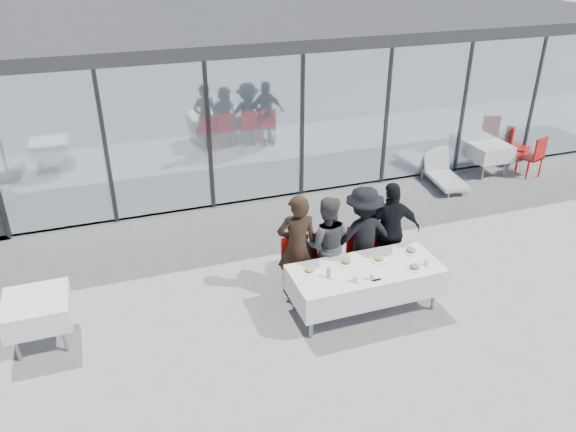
# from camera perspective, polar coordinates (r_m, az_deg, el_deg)

# --- Properties ---
(ground) EXTENTS (90.00, 90.00, 0.00)m
(ground) POSITION_cam_1_polar(r_m,az_deg,el_deg) (8.73, 4.25, -9.58)
(ground) COLOR gray
(ground) RESTS_ON ground
(pavilion) EXTENTS (14.80, 8.80, 3.44)m
(pavilion) POSITION_cam_1_polar(r_m,az_deg,el_deg) (15.63, -0.62, 16.02)
(pavilion) COLOR gray
(pavilion) RESTS_ON ground
(dining_table) EXTENTS (2.26, 0.96, 0.75)m
(dining_table) POSITION_cam_1_polar(r_m,az_deg,el_deg) (8.51, 7.85, -6.44)
(dining_table) COLOR silver
(dining_table) RESTS_ON ground
(diner_a) EXTENTS (0.72, 0.72, 1.73)m
(diner_a) POSITION_cam_1_polar(r_m,az_deg,el_deg) (8.62, 0.94, -3.10)
(diner_a) COLOR black
(diner_a) RESTS_ON ground
(diner_chair_a) EXTENTS (0.44, 0.44, 0.97)m
(diner_chair_a) POSITION_cam_1_polar(r_m,az_deg,el_deg) (8.80, 0.90, -4.91)
(diner_chair_a) COLOR #B3110B
(diner_chair_a) RESTS_ON ground
(diner_b) EXTENTS (1.00, 1.00, 1.62)m
(diner_b) POSITION_cam_1_polar(r_m,az_deg,el_deg) (8.81, 3.88, -2.87)
(diner_b) COLOR #444444
(diner_b) RESTS_ON ground
(diner_chair_b) EXTENTS (0.44, 0.44, 0.97)m
(diner_chair_b) POSITION_cam_1_polar(r_m,az_deg,el_deg) (8.95, 3.80, -4.36)
(diner_chair_b) COLOR #B3110B
(diner_chair_b) RESTS_ON ground
(diner_c) EXTENTS (1.14, 1.14, 1.68)m
(diner_c) POSITION_cam_1_polar(r_m,az_deg,el_deg) (9.03, 7.59, -2.02)
(diner_c) COLOR black
(diner_c) RESTS_ON ground
(diner_chair_c) EXTENTS (0.44, 0.44, 0.97)m
(diner_chair_c) POSITION_cam_1_polar(r_m,az_deg,el_deg) (9.19, 7.45, -3.64)
(diner_chair_c) COLOR #B3110B
(diner_chair_c) RESTS_ON ground
(diner_d) EXTENTS (1.14, 1.14, 1.69)m
(diner_d) POSITION_cam_1_polar(r_m,az_deg,el_deg) (9.25, 10.37, -1.50)
(diner_d) COLOR black
(diner_d) RESTS_ON ground
(diner_chair_d) EXTENTS (0.44, 0.44, 0.97)m
(diner_chair_d) POSITION_cam_1_polar(r_m,az_deg,el_deg) (9.40, 10.19, -3.10)
(diner_chair_d) COLOR #B3110B
(diner_chair_d) RESTS_ON ground
(plate_a) EXTENTS (0.25, 0.25, 0.07)m
(plate_a) POSITION_cam_1_polar(r_m,az_deg,el_deg) (8.22, 2.21, -5.52)
(plate_a) COLOR white
(plate_a) RESTS_ON dining_table
(plate_b) EXTENTS (0.25, 0.25, 0.07)m
(plate_b) POSITION_cam_1_polar(r_m,az_deg,el_deg) (8.46, 5.90, -4.64)
(plate_b) COLOR white
(plate_b) RESTS_ON dining_table
(plate_c) EXTENTS (0.25, 0.25, 0.07)m
(plate_c) POSITION_cam_1_polar(r_m,az_deg,el_deg) (8.59, 9.22, -4.31)
(plate_c) COLOR white
(plate_c) RESTS_ON dining_table
(plate_d) EXTENTS (0.25, 0.25, 0.07)m
(plate_d) POSITION_cam_1_polar(r_m,az_deg,el_deg) (8.89, 12.38, -3.45)
(plate_d) COLOR white
(plate_d) RESTS_ON dining_table
(plate_extra) EXTENTS (0.25, 0.25, 0.07)m
(plate_extra) POSITION_cam_1_polar(r_m,az_deg,el_deg) (8.49, 12.74, -5.08)
(plate_extra) COLOR white
(plate_extra) RESTS_ON dining_table
(juice_bottle) EXTENTS (0.06, 0.06, 0.16)m
(juice_bottle) POSITION_cam_1_polar(r_m,az_deg,el_deg) (8.09, 4.16, -5.73)
(juice_bottle) COLOR #99C953
(juice_bottle) RESTS_ON dining_table
(drinking_glasses) EXTENTS (1.25, 0.15, 0.10)m
(drinking_glasses) POSITION_cam_1_polar(r_m,az_deg,el_deg) (8.24, 9.87, -5.68)
(drinking_glasses) COLOR silver
(drinking_glasses) RESTS_ON dining_table
(folded_eyeglasses) EXTENTS (0.14, 0.03, 0.01)m
(folded_eyeglasses) POSITION_cam_1_polar(r_m,az_deg,el_deg) (8.14, 8.98, -6.42)
(folded_eyeglasses) COLOR black
(folded_eyeglasses) RESTS_ON dining_table
(spare_table_left) EXTENTS (0.86, 0.86, 0.74)m
(spare_table_left) POSITION_cam_1_polar(r_m,az_deg,el_deg) (8.53, -24.12, -8.72)
(spare_table_left) COLOR silver
(spare_table_left) RESTS_ON ground
(spare_table_right) EXTENTS (0.86, 0.86, 0.74)m
(spare_table_right) POSITION_cam_1_polar(r_m,az_deg,el_deg) (13.98, 19.68, 6.21)
(spare_table_right) COLOR silver
(spare_table_right) RESTS_ON ground
(spare_chair_a) EXTENTS (0.62, 0.62, 0.97)m
(spare_chair_a) POSITION_cam_1_polar(r_m,az_deg,el_deg) (14.75, 22.23, 6.77)
(spare_chair_a) COLOR #B3110B
(spare_chair_a) RESTS_ON ground
(spare_chair_b) EXTENTS (0.55, 0.55, 0.97)m
(spare_chair_b) POSITION_cam_1_polar(r_m,az_deg,el_deg) (14.20, 23.76, 5.70)
(spare_chair_b) COLOR #B3110B
(spare_chair_b) RESTS_ON ground
(lounger) EXTENTS (0.77, 1.40, 0.72)m
(lounger) POSITION_cam_1_polar(r_m,az_deg,el_deg) (13.22, 15.43, 4.25)
(lounger) COLOR silver
(lounger) RESTS_ON ground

